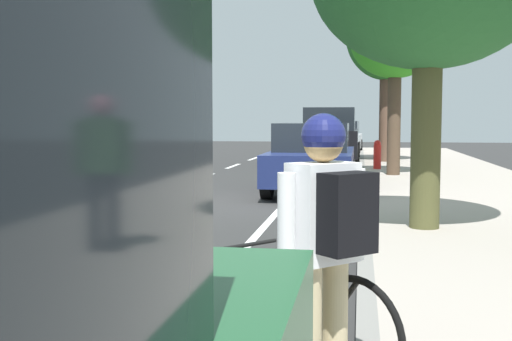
% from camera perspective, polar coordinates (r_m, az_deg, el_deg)
% --- Properties ---
extents(ground, '(67.73, 67.73, 0.00)m').
position_cam_1_polar(ground, '(12.69, 1.00, -2.75)').
color(ground, '#2C2C2C').
extents(sidewalk, '(4.10, 42.33, 0.16)m').
position_cam_1_polar(sidewalk, '(12.75, 18.98, -2.61)').
color(sidewalk, '#A1968B').
rests_on(sidewalk, ground).
extents(curb_edge, '(0.16, 42.33, 0.16)m').
position_cam_1_polar(curb_edge, '(12.55, 9.35, -2.53)').
color(curb_edge, gray).
rests_on(curb_edge, ground).
extents(lane_stripe_centre, '(0.14, 40.00, 0.01)m').
position_cam_1_polar(lane_stripe_centre, '(12.19, -11.57, -3.13)').
color(lane_stripe_centre, white).
rests_on(lane_stripe_centre, ground).
extents(lane_stripe_bike_edge, '(0.12, 42.33, 0.01)m').
position_cam_1_polar(lane_stripe_bike_edge, '(12.64, 2.66, -2.77)').
color(lane_stripe_bike_edge, white).
rests_on(lane_stripe_bike_edge, ground).
extents(parked_sedan_dark_blue_second, '(1.84, 4.40, 1.52)m').
position_cam_1_polar(parked_sedan_dark_blue_second, '(14.36, 4.95, 1.09)').
color(parked_sedan_dark_blue_second, navy).
rests_on(parked_sedan_dark_blue_second, ground).
extents(parked_suv_black_mid, '(1.98, 4.71, 1.99)m').
position_cam_1_polar(parked_suv_black_mid, '(22.92, 6.53, 3.04)').
color(parked_suv_black_mid, black).
rests_on(parked_suv_black_mid, ground).
extents(parked_sedan_white_far, '(1.96, 4.46, 1.52)m').
position_cam_1_polar(parked_sedan_white_far, '(29.51, 7.42, 2.83)').
color(parked_sedan_white_far, white).
rests_on(parked_sedan_white_far, ground).
extents(bicycle_at_curb, '(1.36, 1.16, 0.76)m').
position_cam_1_polar(bicycle_at_curb, '(4.30, 3.47, -12.17)').
color(bicycle_at_curb, black).
rests_on(bicycle_at_curb, ground).
extents(cyclist_with_backpack, '(0.55, 0.54, 1.64)m').
position_cam_1_polar(cyclist_with_backpack, '(3.69, 6.19, -5.11)').
color(cyclist_with_backpack, '#C6B284').
rests_on(cyclist_with_backpack, ground).
extents(street_tree_mid_block, '(2.30, 2.30, 4.40)m').
position_cam_1_polar(street_tree_mid_block, '(17.42, 12.09, 10.81)').
color(street_tree_mid_block, '#4A3929').
rests_on(street_tree_mid_block, sidewalk).
extents(street_tree_far_end, '(2.80, 2.80, 5.83)m').
position_cam_1_polar(street_tree_far_end, '(22.94, 11.41, 11.37)').
color(street_tree_far_end, brown).
rests_on(street_tree_far_end, sidewalk).
extents(fire_hydrant, '(0.22, 0.22, 0.84)m').
position_cam_1_polar(fire_hydrant, '(19.29, 10.57, 1.40)').
color(fire_hydrant, red).
rests_on(fire_hydrant, sidewalk).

